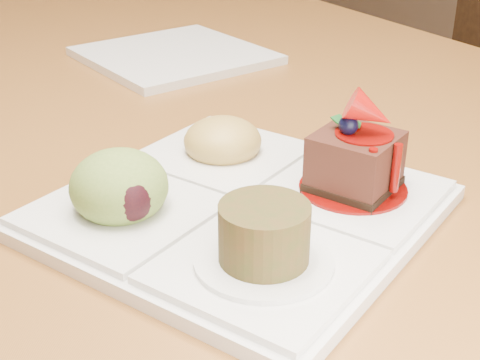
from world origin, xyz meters
TOP-DOWN VIEW (x-y plane):
  - dining_table at (0.00, 0.00)m, footprint 1.00×1.80m
  - sampler_plate at (-0.09, -0.41)m, footprint 0.38×0.38m
  - second_plate at (0.07, 0.03)m, footprint 0.26×0.26m

SIDE VIEW (x-z plane):
  - dining_table at x=0.00m, z-range 0.31..1.06m
  - second_plate at x=0.07m, z-range 0.75..0.76m
  - sampler_plate at x=-0.09m, z-range 0.72..0.83m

